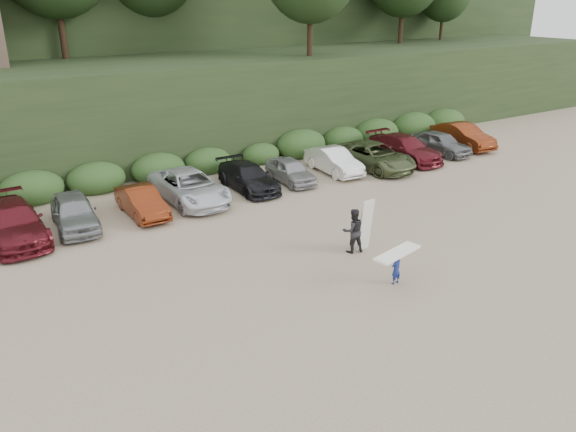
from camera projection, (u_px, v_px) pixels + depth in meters
ground at (341, 268)px, 21.79m from camera, size 120.00×120.00×0.00m
parked_cars at (227, 182)px, 29.38m from camera, size 39.58×6.36×1.63m
child_surfer at (397, 262)px, 20.33m from camera, size 2.21×1.06×1.28m
adult_surfer at (354, 230)px, 22.86m from camera, size 1.40×0.91×2.22m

